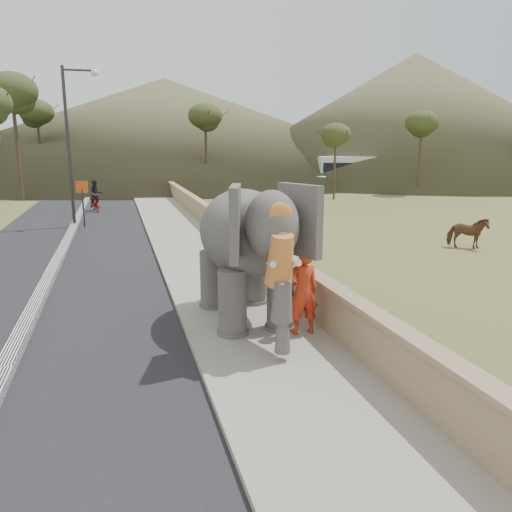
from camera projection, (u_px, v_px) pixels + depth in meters
The scene contains 16 objects.
ground at pixel (269, 356), 10.13m from camera, with size 160.00×160.00×0.00m, color olive.
road at pixel (58, 262), 18.21m from camera, with size 7.00×120.00×0.03m, color black.
median at pixel (58, 259), 18.19m from camera, with size 0.35×120.00×0.22m, color black.
walkway at pixel (194, 253), 19.51m from camera, with size 3.00×120.00×0.15m, color #9E9687.
parapet at pixel (235, 239), 19.84m from camera, with size 0.30×120.00×1.10m, color tan.
lamppost at pixel (74, 131), 25.03m from camera, with size 1.76×0.36×8.00m.
signboard at pixel (82, 196), 25.66m from camera, with size 0.60×0.08×2.40m.
cow at pixel (467, 233), 20.54m from camera, with size 0.71×1.55×1.31m, color brown.
distant_car at pixel (323, 182), 48.02m from camera, with size 1.70×4.23×1.44m, color silver.
bus_white at pixel (374, 172), 49.38m from camera, with size 2.50×11.00×3.10m, color white.
bus_orange at pixel (489, 172), 50.59m from camera, with size 2.50×11.00×3.10m, color #D15624.
hill_right at pixel (412, 116), 66.74m from camera, with size 56.00×56.00×16.00m, color brown.
hill_far at pixel (166, 126), 75.73m from camera, with size 80.00×80.00×14.00m, color brown.
elephant_and_man at pixel (245, 252), 11.65m from camera, with size 2.48×4.52×3.23m.
motorcyclist at pixel (96, 199), 32.01m from camera, with size 1.03×1.92×2.03m.
trees at pixel (157, 147), 38.13m from camera, with size 48.05×44.88×9.74m.
Camera 1 is at (-2.81, -9.02, 4.18)m, focal length 35.00 mm.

